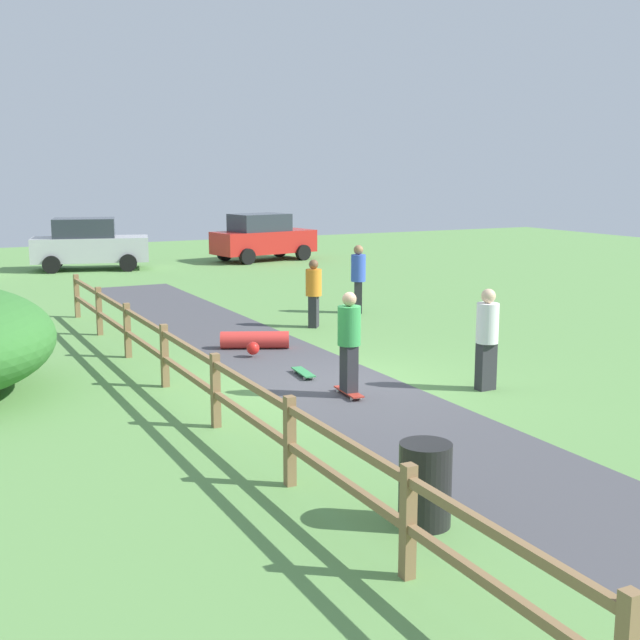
% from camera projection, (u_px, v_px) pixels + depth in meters
% --- Properties ---
extents(ground_plane, '(60.00, 60.00, 0.00)m').
position_uv_depth(ground_plane, '(332.00, 386.00, 14.52)').
color(ground_plane, '#60934C').
extents(asphalt_path, '(2.40, 28.00, 0.02)m').
position_uv_depth(asphalt_path, '(332.00, 386.00, 14.52)').
color(asphalt_path, '#47474C').
rests_on(asphalt_path, ground_plane).
extents(wooden_fence, '(0.12, 18.12, 1.10)m').
position_uv_depth(wooden_fence, '(188.00, 364.00, 13.25)').
color(wooden_fence, olive).
rests_on(wooden_fence, ground_plane).
extents(trash_bin, '(0.56, 0.56, 0.90)m').
position_uv_depth(trash_bin, '(425.00, 484.00, 8.80)').
color(trash_bin, black).
rests_on(trash_bin, ground_plane).
extents(skater_riding, '(0.41, 0.81, 1.74)m').
position_uv_depth(skater_riding, '(349.00, 339.00, 13.66)').
color(skater_riding, '#B23326').
rests_on(skater_riding, asphalt_path).
extents(skater_fallen, '(1.45, 1.35, 0.36)m').
position_uv_depth(skater_fallen, '(255.00, 341.00, 17.39)').
color(skater_fallen, red).
rests_on(skater_fallen, asphalt_path).
extents(skateboard_loose, '(0.29, 0.82, 0.08)m').
position_uv_depth(skateboard_loose, '(303.00, 372.00, 15.15)').
color(skateboard_loose, '#338C4C').
rests_on(skateboard_loose, asphalt_path).
extents(bystander_white, '(0.39, 0.39, 1.75)m').
position_uv_depth(bystander_white, '(487.00, 334.00, 14.13)').
color(bystander_white, '#2D2D33').
rests_on(bystander_white, ground_plane).
extents(bystander_blue, '(0.51, 0.51, 1.78)m').
position_uv_depth(bystander_blue, '(358.00, 276.00, 21.73)').
color(bystander_blue, '#2D2D33').
rests_on(bystander_blue, ground_plane).
extents(bystander_orange, '(0.53, 0.53, 1.62)m').
position_uv_depth(bystander_orange, '(314.00, 290.00, 19.78)').
color(bystander_orange, '#2D2D33').
rests_on(bystander_orange, ground_plane).
extents(parked_car_silver, '(4.49, 2.77, 1.92)m').
position_uv_depth(parked_car_silver, '(89.00, 244.00, 31.11)').
color(parked_car_silver, '#B7B7BC').
rests_on(parked_car_silver, ground_plane).
extents(parked_car_red, '(4.43, 2.53, 1.92)m').
position_uv_depth(parked_car_red, '(263.00, 237.00, 34.21)').
color(parked_car_red, red).
rests_on(parked_car_red, ground_plane).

